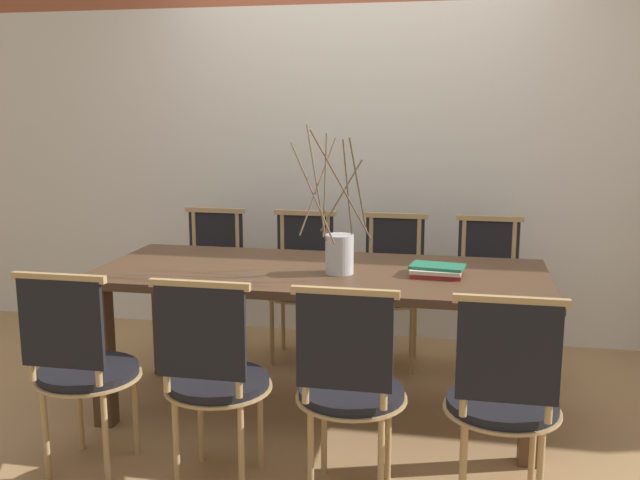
{
  "coord_description": "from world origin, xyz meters",
  "views": [
    {
      "loc": [
        0.68,
        -3.39,
        1.56
      ],
      "look_at": [
        0.0,
        0.0,
        0.9
      ],
      "focal_mm": 40.0,
      "sensor_mm": 36.0,
      "label": 1
    }
  ],
  "objects_px": {
    "chair_far_center": "(392,285)",
    "vase_centerpiece": "(339,250)",
    "book_stack": "(437,270)",
    "chair_near_center": "(350,384)",
    "dining_table": "(320,290)"
  },
  "relations": [
    {
      "from": "chair_far_center",
      "to": "book_stack",
      "type": "relative_size",
      "value": 3.33
    },
    {
      "from": "chair_far_center",
      "to": "dining_table",
      "type": "bearing_deg",
      "value": 70.34
    },
    {
      "from": "dining_table",
      "to": "chair_far_center",
      "type": "relative_size",
      "value": 2.45
    },
    {
      "from": "dining_table",
      "to": "chair_near_center",
      "type": "relative_size",
      "value": 2.45
    },
    {
      "from": "chair_near_center",
      "to": "chair_far_center",
      "type": "height_order",
      "value": "same"
    },
    {
      "from": "vase_centerpiece",
      "to": "chair_near_center",
      "type": "bearing_deg",
      "value": -76.91
    },
    {
      "from": "dining_table",
      "to": "chair_near_center",
      "type": "distance_m",
      "value": 0.86
    },
    {
      "from": "chair_near_center",
      "to": "chair_far_center",
      "type": "relative_size",
      "value": 1.0
    },
    {
      "from": "vase_centerpiece",
      "to": "dining_table",
      "type": "bearing_deg",
      "value": 150.48
    },
    {
      "from": "chair_far_center",
      "to": "vase_centerpiece",
      "type": "bearing_deg",
      "value": 78.18
    },
    {
      "from": "vase_centerpiece",
      "to": "book_stack",
      "type": "height_order",
      "value": "vase_centerpiece"
    },
    {
      "from": "chair_far_center",
      "to": "chair_near_center",
      "type": "bearing_deg",
      "value": 89.72
    },
    {
      "from": "vase_centerpiece",
      "to": "chair_far_center",
      "type": "bearing_deg",
      "value": 78.18
    },
    {
      "from": "chair_far_center",
      "to": "book_stack",
      "type": "bearing_deg",
      "value": 109.63
    },
    {
      "from": "chair_near_center",
      "to": "chair_far_center",
      "type": "bearing_deg",
      "value": 89.72
    }
  ]
}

